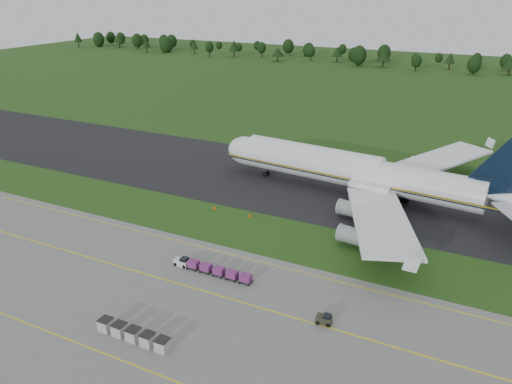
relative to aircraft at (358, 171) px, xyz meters
The scene contains 10 objects.
ground 29.13m from the aircraft, 113.86° to the right, with size 600.00×600.00×0.00m, color #214514.
apron 61.47m from the aircraft, 100.87° to the right, with size 300.00×52.00×0.06m, color slate.
taxiway 13.08m from the aircraft, behind, with size 300.00×40.00×0.08m, color black.
apron_markings 54.62m from the aircraft, 102.27° to the right, with size 300.00×30.20×0.01m.
tree_line 194.72m from the aircraft, 94.82° to the left, with size 520.99×22.35×11.99m.
aircraft is the anchor object (origin of this frame).
baggage_train 45.15m from the aircraft, 106.23° to the right, with size 14.62×1.55×1.49m.
utility_cart 48.51m from the aircraft, 79.60° to the right, with size 2.29×1.52×1.19m.
uld_row 63.76m from the aircraft, 102.04° to the right, with size 11.38×1.78×1.76m.
edge_markers 29.97m from the aircraft, 134.85° to the right, with size 9.03×0.30×0.60m.
Camera 1 is at (37.25, -77.81, 44.62)m, focal length 35.00 mm.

